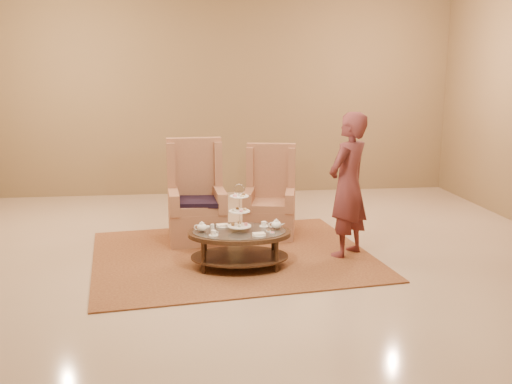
{
  "coord_description": "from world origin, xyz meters",
  "views": [
    {
      "loc": [
        -0.64,
        -5.97,
        2.12
      ],
      "look_at": [
        0.1,
        0.2,
        0.81
      ],
      "focal_mm": 40.0,
      "sensor_mm": 36.0,
      "label": 1
    }
  ],
  "objects": [
    {
      "name": "wall_back",
      "position": [
        0.0,
        4.0,
        1.75
      ],
      "size": [
        8.0,
        0.04,
        3.5
      ],
      "primitive_type": "cube",
      "color": "olive",
      "rests_on": "ground"
    },
    {
      "name": "armchair_right",
      "position": [
        0.41,
        1.26,
        0.4
      ],
      "size": [
        0.77,
        0.78,
        1.19
      ],
      "rotation": [
        0.0,
        0.0,
        -0.21
      ],
      "color": "#A1694C",
      "rests_on": "ground"
    },
    {
      "name": "armchair_left",
      "position": [
        -0.56,
        1.13,
        0.44
      ],
      "size": [
        0.74,
        0.76,
        1.29
      ],
      "rotation": [
        0.0,
        0.0,
        0.06
      ],
      "color": "#A1694C",
      "rests_on": "ground"
    },
    {
      "name": "ceiling",
      "position": [
        0.0,
        0.0,
        0.0
      ],
      "size": [
        8.0,
        8.0,
        0.02
      ],
      "primitive_type": "cube",
      "color": "silver",
      "rests_on": "ground"
    },
    {
      "name": "ground",
      "position": [
        0.0,
        0.0,
        0.0
      ],
      "size": [
        8.0,
        8.0,
        0.0
      ],
      "primitive_type": "plane",
      "color": "#C1A98F",
      "rests_on": "ground"
    },
    {
      "name": "rug",
      "position": [
        -0.16,
        0.42,
        0.01
      ],
      "size": [
        3.47,
        3.02,
        0.02
      ],
      "rotation": [
        0.0,
        0.0,
        0.13
      ],
      "color": "brown",
      "rests_on": "ground"
    },
    {
      "name": "tea_table",
      "position": [
        -0.11,
        -0.01,
        0.34
      ],
      "size": [
        1.18,
        0.85,
        0.94
      ],
      "rotation": [
        0.0,
        0.0,
        -0.07
      ],
      "color": "black",
      "rests_on": "ground"
    },
    {
      "name": "person",
      "position": [
        1.17,
        0.27,
        0.84
      ],
      "size": [
        0.72,
        0.71,
        1.68
      ],
      "rotation": [
        0.0,
        0.0,
        3.88
      ],
      "color": "maroon",
      "rests_on": "ground"
    }
  ]
}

